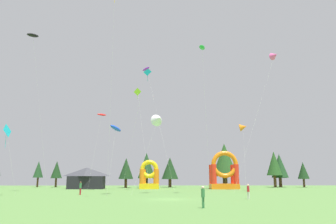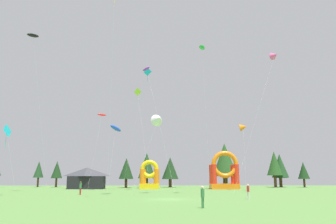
{
  "view_description": "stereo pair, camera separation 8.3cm",
  "coord_description": "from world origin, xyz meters",
  "px_view_note": "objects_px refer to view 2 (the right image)",
  "views": [
    {
      "loc": [
        -0.83,
        -39.83,
        2.57
      ],
      "look_at": [
        0.0,
        9.53,
        11.88
      ],
      "focal_mm": 36.55,
      "sensor_mm": 36.0,
      "label": 1
    },
    {
      "loc": [
        -0.75,
        -39.84,
        2.57
      ],
      "look_at": [
        0.0,
        9.53,
        11.88
      ],
      "focal_mm": 36.55,
      "sensor_mm": 36.0,
      "label": 2
    }
  ],
  "objects_px": {
    "kite_red_parafoil": "(102,115)",
    "kite_lime_diamond": "(138,93)",
    "kite_teal_diamond": "(148,73)",
    "inflatable_yellow_castle": "(224,175)",
    "kite_blue_parafoil": "(116,128)",
    "inflatable_orange_dome": "(150,179)",
    "kite_orange_delta": "(243,127)",
    "kite_white_delta": "(158,119)",
    "kite_pink_delta": "(275,55)",
    "kite_black_parafoil": "(33,36)",
    "person_far_side": "(81,187)",
    "person_near_camera": "(248,190)",
    "kite_purple_parafoil": "(146,69)",
    "kite_cyan_diamond": "(6,132)",
    "person_left_edge": "(203,195)",
    "festival_tent": "(87,178)",
    "kite_green_parafoil": "(202,48)"
  },
  "relations": [
    {
      "from": "kite_purple_parafoil",
      "to": "person_left_edge",
      "type": "bearing_deg",
      "value": -79.13
    },
    {
      "from": "person_left_edge",
      "to": "festival_tent",
      "type": "distance_m",
      "value": 47.96
    },
    {
      "from": "kite_teal_diamond",
      "to": "kite_green_parafoil",
      "type": "relative_size",
      "value": 1.07
    },
    {
      "from": "kite_purple_parafoil",
      "to": "kite_blue_parafoil",
      "type": "height_order",
      "value": "kite_purple_parafoil"
    },
    {
      "from": "kite_blue_parafoil",
      "to": "kite_pink_delta",
      "type": "height_order",
      "value": "kite_pink_delta"
    },
    {
      "from": "kite_cyan_diamond",
      "to": "kite_red_parafoil",
      "type": "distance_m",
      "value": 21.52
    },
    {
      "from": "person_far_side",
      "to": "kite_lime_diamond",
      "type": "bearing_deg",
      "value": 124.86
    },
    {
      "from": "kite_lime_diamond",
      "to": "festival_tent",
      "type": "height_order",
      "value": "kite_lime_diamond"
    },
    {
      "from": "kite_red_parafoil",
      "to": "kite_blue_parafoil",
      "type": "relative_size",
      "value": 1.44
    },
    {
      "from": "kite_white_delta",
      "to": "inflatable_orange_dome",
      "type": "distance_m",
      "value": 23.77
    },
    {
      "from": "kite_lime_diamond",
      "to": "person_near_camera",
      "type": "relative_size",
      "value": 12.37
    },
    {
      "from": "kite_green_parafoil",
      "to": "kite_lime_diamond",
      "type": "xyz_separation_m",
      "value": [
        -11.24,
        22.89,
        -1.35
      ]
    },
    {
      "from": "kite_green_parafoil",
      "to": "person_near_camera",
      "type": "bearing_deg",
      "value": -65.05
    },
    {
      "from": "kite_cyan_diamond",
      "to": "kite_lime_diamond",
      "type": "distance_m",
      "value": 31.99
    },
    {
      "from": "kite_blue_parafoil",
      "to": "kite_black_parafoil",
      "type": "bearing_deg",
      "value": 158.14
    },
    {
      "from": "kite_red_parafoil",
      "to": "kite_blue_parafoil",
      "type": "bearing_deg",
      "value": -72.3
    },
    {
      "from": "kite_black_parafoil",
      "to": "inflatable_orange_dome",
      "type": "height_order",
      "value": "kite_black_parafoil"
    },
    {
      "from": "person_near_camera",
      "to": "person_far_side",
      "type": "distance_m",
      "value": 23.54
    },
    {
      "from": "kite_pink_delta",
      "to": "kite_black_parafoil",
      "type": "bearing_deg",
      "value": 179.63
    },
    {
      "from": "person_far_side",
      "to": "inflatable_yellow_castle",
      "type": "distance_m",
      "value": 32.72
    },
    {
      "from": "kite_purple_parafoil",
      "to": "person_near_camera",
      "type": "relative_size",
      "value": 13.73
    },
    {
      "from": "kite_orange_delta",
      "to": "kite_blue_parafoil",
      "type": "height_order",
      "value": "kite_orange_delta"
    },
    {
      "from": "kite_cyan_diamond",
      "to": "kite_pink_delta",
      "type": "height_order",
      "value": "kite_pink_delta"
    },
    {
      "from": "kite_teal_diamond",
      "to": "inflatable_yellow_castle",
      "type": "relative_size",
      "value": 3.05
    },
    {
      "from": "kite_blue_parafoil",
      "to": "kite_black_parafoil",
      "type": "relative_size",
      "value": 0.37
    },
    {
      "from": "kite_white_delta",
      "to": "person_near_camera",
      "type": "relative_size",
      "value": 7.2
    },
    {
      "from": "kite_red_parafoil",
      "to": "festival_tent",
      "type": "height_order",
      "value": "kite_red_parafoil"
    },
    {
      "from": "kite_blue_parafoil",
      "to": "kite_pink_delta",
      "type": "relative_size",
      "value": 0.43
    },
    {
      "from": "inflatable_yellow_castle",
      "to": "kite_green_parafoil",
      "type": "bearing_deg",
      "value": -106.72
    },
    {
      "from": "kite_blue_parafoil",
      "to": "kite_purple_parafoil",
      "type": "bearing_deg",
      "value": 75.09
    },
    {
      "from": "kite_blue_parafoil",
      "to": "person_left_edge",
      "type": "xyz_separation_m",
      "value": [
        10.17,
        -20.65,
        -8.4
      ]
    },
    {
      "from": "inflatable_orange_dome",
      "to": "kite_orange_delta",
      "type": "bearing_deg",
      "value": -26.21
    },
    {
      "from": "kite_lime_diamond",
      "to": "festival_tent",
      "type": "distance_m",
      "value": 20.92
    },
    {
      "from": "kite_teal_diamond",
      "to": "kite_purple_parafoil",
      "type": "distance_m",
      "value": 2.76
    },
    {
      "from": "kite_orange_delta",
      "to": "kite_green_parafoil",
      "type": "bearing_deg",
      "value": -120.91
    },
    {
      "from": "kite_red_parafoil",
      "to": "kite_lime_diamond",
      "type": "xyz_separation_m",
      "value": [
        6.39,
        6.71,
        6.05
      ]
    },
    {
      "from": "person_left_edge",
      "to": "kite_green_parafoil",
      "type": "bearing_deg",
      "value": -150.42
    },
    {
      "from": "person_near_camera",
      "to": "inflatable_yellow_castle",
      "type": "bearing_deg",
      "value": -60.99
    },
    {
      "from": "kite_teal_diamond",
      "to": "kite_pink_delta",
      "type": "distance_m",
      "value": 24.46
    },
    {
      "from": "kite_orange_delta",
      "to": "person_left_edge",
      "type": "relative_size",
      "value": 7.1
    },
    {
      "from": "kite_red_parafoil",
      "to": "inflatable_orange_dome",
      "type": "height_order",
      "value": "kite_red_parafoil"
    },
    {
      "from": "kite_purple_parafoil",
      "to": "kite_white_delta",
      "type": "bearing_deg",
      "value": -77.36
    },
    {
      "from": "kite_lime_diamond",
      "to": "kite_black_parafoil",
      "type": "bearing_deg",
      "value": -137.42
    },
    {
      "from": "kite_purple_parafoil",
      "to": "kite_green_parafoil",
      "type": "bearing_deg",
      "value": -57.7
    },
    {
      "from": "kite_green_parafoil",
      "to": "kite_white_delta",
      "type": "xyz_separation_m",
      "value": [
        -6.57,
        2.98,
        -10.4
      ]
    },
    {
      "from": "person_near_camera",
      "to": "person_left_edge",
      "type": "height_order",
      "value": "person_left_edge"
    },
    {
      "from": "kite_lime_diamond",
      "to": "kite_white_delta",
      "type": "relative_size",
      "value": 1.72
    },
    {
      "from": "kite_cyan_diamond",
      "to": "person_far_side",
      "type": "height_order",
      "value": "kite_cyan_diamond"
    },
    {
      "from": "kite_red_parafoil",
      "to": "person_near_camera",
      "type": "xyz_separation_m",
      "value": [
        21.59,
        -24.69,
        -13.19
      ]
    },
    {
      "from": "kite_orange_delta",
      "to": "kite_pink_delta",
      "type": "relative_size",
      "value": 0.54
    }
  ]
}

